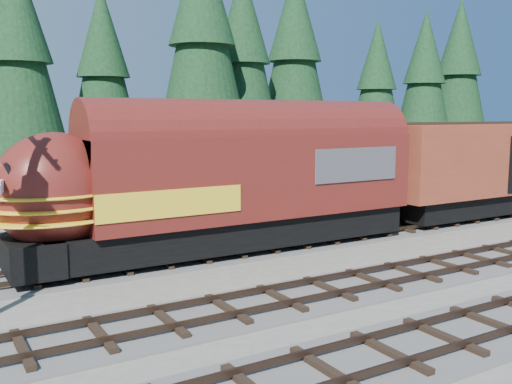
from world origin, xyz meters
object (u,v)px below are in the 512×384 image
locomotive (216,188)px  pickup_truck_a (129,227)px  boxcar (496,165)px  depot (246,163)px

locomotive → pickup_truck_a: 4.63m
boxcar → pickup_truck_a: (-19.28, 3.51, -2.00)m
depot → boxcar: depot is taller
locomotive → pickup_truck_a: bearing=123.8°
pickup_truck_a → locomotive: bearing=-146.6°
depot → pickup_truck_a: bearing=-158.1°
depot → locomotive: 8.27m
depot → locomotive: depot is taller
locomotive → boxcar: (16.93, 0.00, 0.11)m
depot → pickup_truck_a: depot is taller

